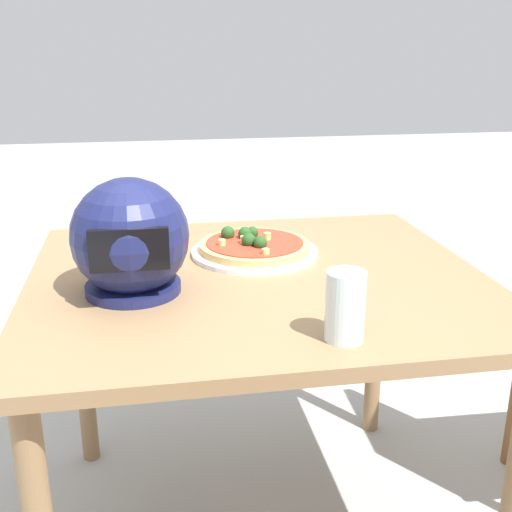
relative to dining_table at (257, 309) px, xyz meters
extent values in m
cube|color=olive|center=(0.00, 0.00, 0.07)|extent=(1.01, 0.90, 0.03)
cylinder|color=olive|center=(-0.45, -0.39, -0.28)|extent=(0.05, 0.05, 0.68)
cylinder|color=olive|center=(0.45, -0.39, -0.28)|extent=(0.05, 0.05, 0.68)
cylinder|color=white|center=(-0.02, -0.14, 0.09)|extent=(0.31, 0.31, 0.01)
cylinder|color=tan|center=(-0.02, -0.14, 0.11)|extent=(0.27, 0.27, 0.02)
cylinder|color=red|center=(-0.02, -0.14, 0.12)|extent=(0.24, 0.24, 0.00)
sphere|color=#234C1E|center=(0.00, -0.18, 0.13)|extent=(0.03, 0.03, 0.03)
sphere|color=#234C1E|center=(0.00, -0.12, 0.13)|extent=(0.04, 0.04, 0.04)
sphere|color=#234C1E|center=(0.04, -0.19, 0.13)|extent=(0.03, 0.03, 0.03)
sphere|color=#234C1E|center=(-0.02, -0.19, 0.13)|extent=(0.03, 0.03, 0.03)
sphere|color=#234C1E|center=(-0.02, -0.10, 0.13)|extent=(0.03, 0.03, 0.03)
cylinder|color=#E0D172|center=(-0.05, -0.15, 0.13)|extent=(0.02, 0.02, 0.02)
cylinder|color=#E0D172|center=(0.01, -0.13, 0.13)|extent=(0.03, 0.03, 0.02)
cylinder|color=#E0D172|center=(-0.03, -0.04, 0.12)|extent=(0.02, 0.02, 0.01)
cylinder|color=#E0D172|center=(0.06, -0.13, 0.13)|extent=(0.03, 0.03, 0.01)
cylinder|color=#E0D172|center=(-0.03, -0.20, 0.13)|extent=(0.02, 0.02, 0.02)
sphere|color=#191E4C|center=(0.27, 0.06, 0.21)|extent=(0.24, 0.24, 0.24)
cylinder|color=#191E4C|center=(0.27, 0.06, 0.10)|extent=(0.20, 0.20, 0.02)
cube|color=black|center=(0.27, 0.16, 0.21)|extent=(0.15, 0.02, 0.08)
cylinder|color=silver|center=(-0.09, 0.35, 0.15)|extent=(0.07, 0.07, 0.13)
camera|label=1|loc=(0.23, 1.31, 0.58)|focal=44.31mm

